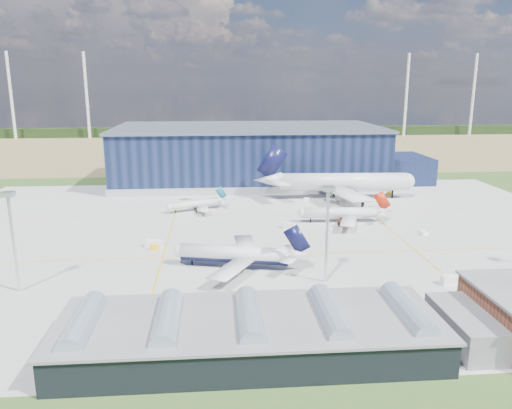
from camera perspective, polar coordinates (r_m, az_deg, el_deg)
name	(u,v)px	position (r m, az deg, el deg)	size (l,w,h in m)	color
ground	(270,243)	(146.58, 1.56, -4.44)	(600.00, 600.00, 0.00)	#335821
apron	(266,233)	(156.06, 1.17, -3.28)	(220.00, 160.00, 0.08)	#A8A7A2
farmland	(237,148)	(361.63, -2.21, 6.50)	(600.00, 220.00, 0.01)	#90794D
treeline	(233,132)	(440.65, -2.67, 8.33)	(600.00, 8.00, 8.00)	black
hangar	(254,157)	(236.39, -0.22, 5.47)	(145.00, 62.00, 26.10)	#0F1832
glass_concourse	(270,332)	(89.45, 1.60, -14.33)	(78.00, 23.00, 8.60)	black
light_mast_west	(11,226)	(121.14, -26.17, -2.20)	(2.60, 2.60, 23.00)	silver
light_mast_center	(327,219)	(115.38, 8.17, -1.63)	(2.60, 2.60, 23.00)	silver
airliner_navy	(234,246)	(126.02, -2.47, -4.73)	(35.79, 35.01, 11.67)	silver
airliner_red	(340,207)	(168.94, 9.63, -0.33)	(31.85, 31.16, 10.39)	silver
airliner_widebody	(343,173)	(203.04, 9.94, 3.60)	(65.28, 63.86, 21.29)	silver
airliner_regional	(195,200)	(183.42, -7.01, 0.48)	(24.15, 23.62, 7.87)	silver
gse_tug_a	(154,246)	(144.30, -11.54, -4.71)	(2.18, 3.56, 1.49)	yellow
gse_van_a	(154,244)	(145.39, -11.57, -4.43)	(2.16, 4.96, 2.16)	white
gse_cart_a	(424,233)	(162.88, 18.61, -3.07)	(1.90, 2.85, 1.24)	white
gse_van_b	(289,226)	(160.64, 3.84, -2.45)	(2.00, 4.37, 2.00)	white
gse_tug_c	(390,193)	(215.88, 15.02, 1.24)	(1.97, 3.15, 1.38)	yellow
gse_cart_b	(307,199)	(199.15, 5.86, 0.58)	(1.75, 2.63, 1.14)	white
gse_van_c	(451,280)	(125.82, 21.43, -8.05)	(2.19, 4.56, 2.19)	white
airstair	(391,300)	(109.12, 15.21, -10.54)	(2.23, 5.58, 3.57)	white
car_b	(445,310)	(111.13, 20.81, -11.17)	(1.36, 3.91, 1.29)	#99999E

